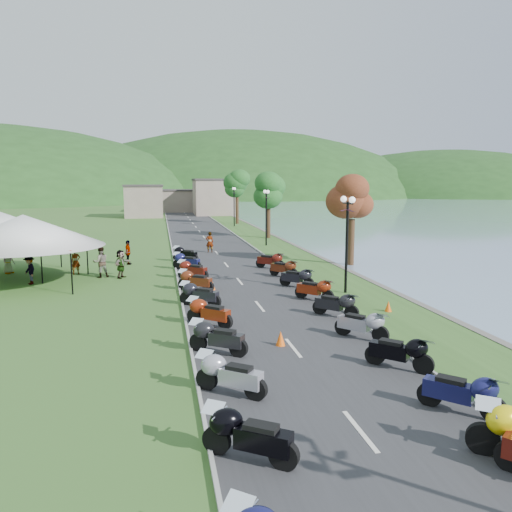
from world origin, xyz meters
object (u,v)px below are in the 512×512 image
pedestrian_b (101,277)px  pedestrian_c (31,284)px  vendor_tent_main (25,250)px  pedestrian_a (76,274)px

pedestrian_b → pedestrian_c: (-3.74, -1.38, 0.00)m
vendor_tent_main → pedestrian_c: vendor_tent_main is taller
vendor_tent_main → pedestrian_c: bearing=71.8°
vendor_tent_main → pedestrian_a: bearing=54.7°
pedestrian_c → vendor_tent_main: bearing=-49.6°
pedestrian_c → pedestrian_a: bearing=111.9°
pedestrian_b → pedestrian_a: bearing=-57.1°
pedestrian_a → pedestrian_c: (-2.07, -2.78, 0.00)m
vendor_tent_main → pedestrian_c: (0.09, 0.26, -2.00)m
pedestrian_b → pedestrian_c: pedestrian_b is taller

